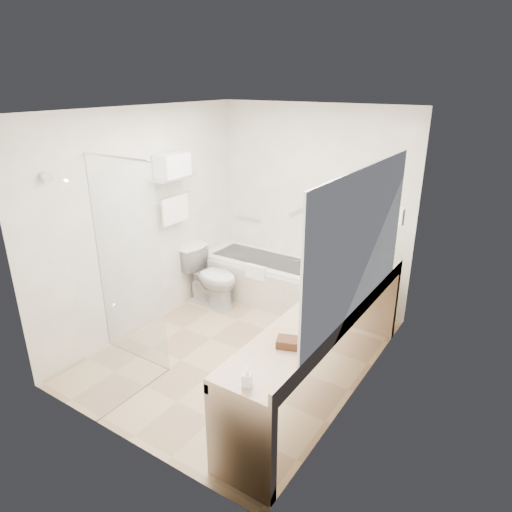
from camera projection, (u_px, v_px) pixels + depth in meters
The scene contains 25 objects.
floor at pixel (241, 350), 4.97m from camera, with size 3.20×3.20×0.00m, color tan.
ceiling at pixel (238, 110), 4.06m from camera, with size 2.60×3.20×0.10m, color silver.
wall_back at pixel (312, 206), 5.76m from camera, with size 2.60×0.10×2.50m, color white.
wall_front at pixel (111, 304), 3.27m from camera, with size 2.60×0.10×2.50m, color white.
wall_left at pixel (146, 221), 5.18m from camera, with size 0.10×3.20×2.50m, color white.
wall_right at pixel (365, 270), 3.85m from camera, with size 0.10×3.20×2.50m, color white.
bathtub at pixel (263, 278), 6.09m from camera, with size 1.60×0.73×0.59m.
grab_bar_short at pixel (249, 218), 6.32m from camera, with size 0.03×0.03×0.40m, color silver.
grab_bar_long at pixel (307, 206), 5.75m from camera, with size 0.03×0.03×0.60m, color silver.
shower_enclosure at pixel (125, 276), 4.18m from camera, with size 0.96×0.91×2.11m.
towel_shelf at pixel (173, 173), 5.20m from camera, with size 0.24×0.55×0.81m.
vanity_counter at pixel (324, 331), 4.10m from camera, with size 0.55×2.70×0.95m.
sink at pixel (346, 297), 4.33m from camera, with size 0.40×0.52×0.14m, color silver.
faucet at pixel (361, 291), 4.21m from camera, with size 0.03×0.03×0.14m, color silver.
mirror at pixel (360, 241), 3.63m from camera, with size 0.02×2.00×1.20m, color silver.
hairdryer_unit at pixel (399, 217), 4.62m from camera, with size 0.08×0.10×0.18m, color white.
toilet at pixel (211, 277), 5.86m from camera, with size 0.42×0.76×0.75m, color silver.
amenity_basket at pixel (290, 343), 3.47m from camera, with size 0.20×0.13×0.07m, color #4D2A1B.
soap_bottle_a at pixel (247, 382), 3.03m from camera, with size 0.06×0.14×0.07m, color white.
soap_bottle_b at pixel (311, 322), 3.74m from camera, with size 0.09×0.11×0.09m, color white.
water_bottle_left at pixel (348, 274), 4.54m from camera, with size 0.06×0.06×0.19m.
water_bottle_mid at pixel (370, 257), 4.99m from camera, with size 0.06×0.06×0.18m.
water_bottle_right at pixel (372, 256), 4.97m from camera, with size 0.07×0.07×0.22m.
drinking_glass_near at pixel (335, 287), 4.36m from camera, with size 0.08×0.08×0.10m, color silver.
drinking_glass_far at pixel (344, 291), 4.30m from camera, with size 0.06×0.06×0.08m, color silver.
Camera 1 is at (2.47, -3.47, 2.77)m, focal length 32.00 mm.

